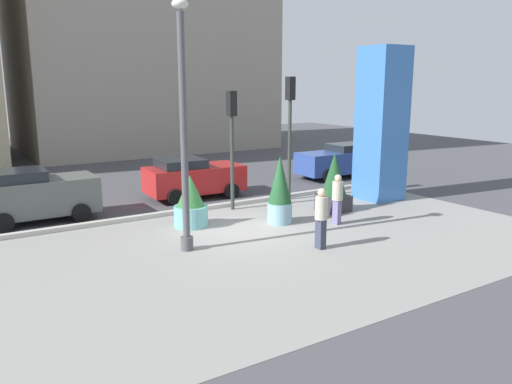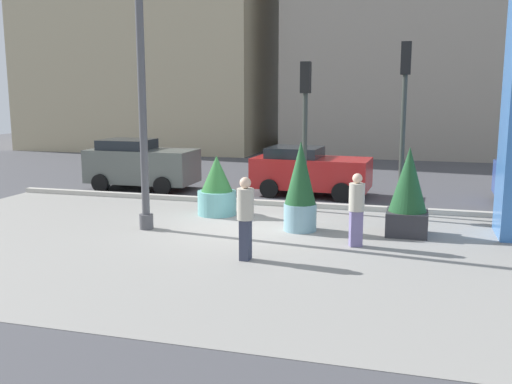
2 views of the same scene
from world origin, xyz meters
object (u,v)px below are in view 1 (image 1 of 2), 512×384
at_px(lamp_post, 184,134).
at_px(art_pillar_blue, 382,125).
at_px(traffic_light_far_side, 290,119).
at_px(car_passing_lane, 193,177).
at_px(potted_plant_by_pillar, 191,204).
at_px(pedestrian_on_sidewalk, 321,215).
at_px(traffic_light_corner, 232,131).
at_px(potted_plant_mid_plaza, 334,183).
at_px(car_far_lane, 35,195).
at_px(potted_plant_near_right, 280,191).
at_px(pedestrian_by_curb, 337,197).
at_px(car_curb_west, 340,160).

xyz_separation_m(lamp_post, art_pillar_blue, (9.46, 1.80, -0.29)).
bearing_deg(traffic_light_far_side, car_passing_lane, 142.03).
height_order(potted_plant_by_pillar, pedestrian_on_sidewalk, pedestrian_on_sidewalk).
height_order(traffic_light_corner, pedestrian_on_sidewalk, traffic_light_corner).
distance_m(art_pillar_blue, potted_plant_mid_plaza, 3.58).
xyz_separation_m(lamp_post, car_far_lane, (-3.02, 5.64, -2.40)).
height_order(car_far_lane, pedestrian_on_sidewalk, car_far_lane).
bearing_deg(art_pillar_blue, potted_plant_near_right, -171.05).
xyz_separation_m(traffic_light_far_side, car_passing_lane, (-3.12, 2.44, -2.43)).
xyz_separation_m(potted_plant_mid_plaza, traffic_light_far_side, (-0.25, 2.46, 2.22)).
distance_m(car_passing_lane, pedestrian_by_curb, 6.74).
height_order(pedestrian_on_sidewalk, pedestrian_by_curb, pedestrian_on_sidewalk).
height_order(potted_plant_mid_plaza, traffic_light_far_side, traffic_light_far_side).
bearing_deg(traffic_light_far_side, art_pillar_blue, -30.57).
distance_m(traffic_light_far_side, car_curb_west, 6.26).
bearing_deg(art_pillar_blue, pedestrian_on_sidewalk, -148.64).
bearing_deg(traffic_light_corner, potted_plant_near_right, -81.20).
relative_size(potted_plant_near_right, traffic_light_corner, 0.53).
height_order(potted_plant_by_pillar, car_far_lane, car_far_lane).
xyz_separation_m(art_pillar_blue, potted_plant_mid_plaza, (-2.92, -0.59, -1.98)).
height_order(potted_plant_mid_plaza, car_far_lane, potted_plant_mid_plaza).
bearing_deg(lamp_post, car_curb_west, 29.18).
distance_m(lamp_post, potted_plant_mid_plaza, 7.03).
distance_m(lamp_post, potted_plant_by_pillar, 3.56).
bearing_deg(pedestrian_on_sidewalk, potted_plant_near_right, 78.38).
bearing_deg(potted_plant_mid_plaza, car_far_lane, 155.16).
bearing_deg(traffic_light_corner, car_far_lane, 161.40).
bearing_deg(potted_plant_near_right, pedestrian_on_sidewalk, -101.62).
bearing_deg(lamp_post, potted_plant_near_right, 13.38).
xyz_separation_m(lamp_post, traffic_light_far_side, (6.29, 3.68, -0.05)).
relative_size(lamp_post, pedestrian_on_sidewalk, 3.83).
relative_size(car_far_lane, pedestrian_by_curb, 2.29).
height_order(car_passing_lane, pedestrian_by_curb, pedestrian_by_curb).
xyz_separation_m(potted_plant_mid_plaza, car_passing_lane, (-3.37, 4.90, -0.21)).
relative_size(traffic_light_corner, car_curb_west, 1.01).
bearing_deg(potted_plant_near_right, pedestrian_by_curb, -36.83).
height_order(lamp_post, potted_plant_by_pillar, lamp_post).
bearing_deg(potted_plant_mid_plaza, potted_plant_near_right, -173.71).
relative_size(car_curb_west, pedestrian_by_curb, 2.54).
xyz_separation_m(car_far_lane, car_curb_west, (14.41, 0.72, -0.08)).
relative_size(potted_plant_by_pillar, traffic_light_far_side, 0.35).
bearing_deg(potted_plant_mid_plaza, potted_plant_by_pillar, 169.82).
bearing_deg(art_pillar_blue, traffic_light_far_side, 149.43).
relative_size(lamp_post, potted_plant_mid_plaza, 3.09).
bearing_deg(traffic_light_far_side, pedestrian_on_sidewalk, -117.99).
xyz_separation_m(traffic_light_far_side, traffic_light_corner, (-2.79, -0.23, -0.32)).
xyz_separation_m(art_pillar_blue, potted_plant_by_pillar, (-8.29, 0.38, -2.27)).
relative_size(traffic_light_corner, car_passing_lane, 1.09).
bearing_deg(car_far_lane, potted_plant_mid_plaza, -24.84).
bearing_deg(traffic_light_far_side, traffic_light_corner, -175.32).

